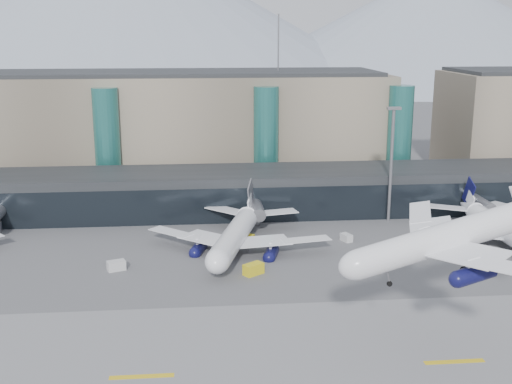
# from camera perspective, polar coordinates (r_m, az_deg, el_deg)

# --- Properties ---
(ground) EXTENTS (900.00, 900.00, 0.00)m
(ground) POSITION_cam_1_polar(r_m,az_deg,el_deg) (97.49, 2.62, -11.12)
(ground) COLOR #515154
(ground) RESTS_ON ground
(runway_strip) EXTENTS (400.00, 40.00, 0.04)m
(runway_strip) POSITION_cam_1_polar(r_m,az_deg,el_deg) (84.31, 4.06, -15.43)
(runway_strip) COLOR slate
(runway_strip) RESTS_ON ground
(runway_markings) EXTENTS (128.00, 1.00, 0.02)m
(runway_markings) POSITION_cam_1_polar(r_m,az_deg,el_deg) (84.30, 4.06, -15.41)
(runway_markings) COLOR gold
(runway_markings) RESTS_ON ground
(concourse) EXTENTS (170.00, 27.00, 10.00)m
(concourse) POSITION_cam_1_polar(r_m,az_deg,el_deg) (150.08, -0.36, 0.03)
(concourse) COLOR black
(concourse) RESTS_ON ground
(terminal_main) EXTENTS (130.00, 30.00, 31.00)m
(terminal_main) POSITION_cam_1_polar(r_m,az_deg,el_deg) (179.64, -9.26, 5.60)
(terminal_main) COLOR gray
(terminal_main) RESTS_ON ground
(teal_towers) EXTENTS (116.40, 19.40, 46.00)m
(teal_towers) POSITION_cam_1_polar(r_m,az_deg,el_deg) (163.66, -6.10, 4.37)
(teal_towers) COLOR #276D67
(teal_towers) RESTS_ON ground
(mountain_ridge) EXTENTS (910.00, 400.00, 110.00)m
(mountain_ridge) POSITION_cam_1_polar(r_m,az_deg,el_deg) (468.17, -1.84, 14.66)
(mountain_ridge) COLOR gray
(mountain_ridge) RESTS_ON ground
(lightmast_mid) EXTENTS (3.00, 1.20, 25.60)m
(lightmast_mid) POSITION_cam_1_polar(r_m,az_deg,el_deg) (144.37, 11.95, 3.00)
(lightmast_mid) COLOR slate
(lightmast_mid) RESTS_ON ground
(hero_jet) EXTENTS (32.97, 33.02, 10.72)m
(hero_jet) POSITION_cam_1_polar(r_m,az_deg,el_deg) (84.51, 18.22, -2.89)
(hero_jet) COLOR white
(hero_jet) RESTS_ON ground
(jet_parked_mid) EXTENTS (37.02, 38.52, 12.37)m
(jet_parked_mid) POSITION_cam_1_polar(r_m,az_deg,el_deg) (125.45, -1.61, -2.96)
(jet_parked_mid) COLOR white
(jet_parked_mid) RESTS_ON ground
(jet_parked_right) EXTENTS (36.31, 35.27, 11.69)m
(jet_parked_right) POSITION_cam_1_polar(r_m,az_deg,el_deg) (138.97, 20.51, -2.28)
(jet_parked_right) COLOR white
(jet_parked_right) RESTS_ON ground
(veh_a) EXTENTS (3.56, 2.76, 1.76)m
(veh_a) POSITION_cam_1_polar(r_m,az_deg,el_deg) (117.79, -12.31, -6.41)
(veh_a) COLOR #BBBBBB
(veh_a) RESTS_ON ground
(veh_b) EXTENTS (2.44, 2.81, 1.38)m
(veh_b) POSITION_cam_1_polar(r_m,az_deg,el_deg) (130.05, -0.61, -4.18)
(veh_b) COLOR gold
(veh_b) RESTS_ON ground
(veh_d) EXTENTS (2.51, 3.15, 1.59)m
(veh_d) POSITION_cam_1_polar(r_m,az_deg,el_deg) (141.34, 16.08, -3.19)
(veh_d) COLOR #BBBBBB
(veh_d) RESTS_ON ground
(veh_g) EXTENTS (2.36, 2.97, 1.51)m
(veh_g) POSITION_cam_1_polar(r_m,az_deg,el_deg) (131.85, 8.03, -4.03)
(veh_g) COLOR #BBBBBB
(veh_g) RESTS_ON ground
(veh_h) EXTENTS (3.99, 3.62, 1.97)m
(veh_h) POSITION_cam_1_polar(r_m,az_deg,el_deg) (113.22, -0.23, -6.86)
(veh_h) COLOR gold
(veh_h) RESTS_ON ground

